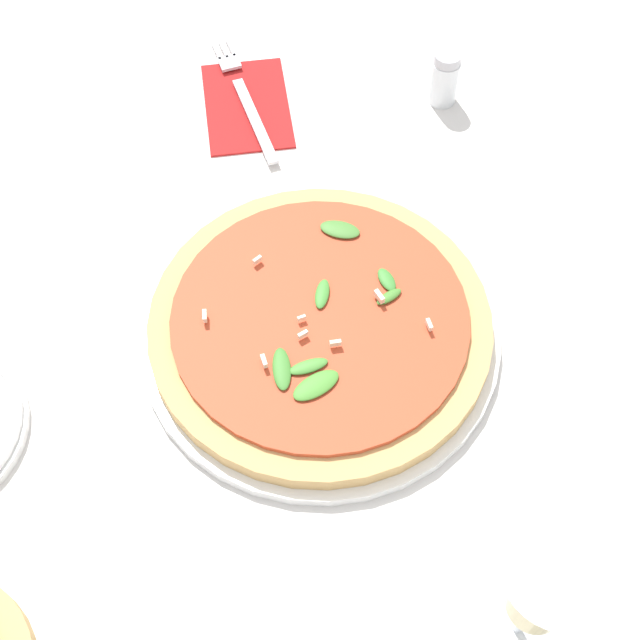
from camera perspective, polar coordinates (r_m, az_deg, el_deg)
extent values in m
plane|color=silver|center=(0.87, -2.56, 0.38)|extent=(6.00, 6.00, 0.00)
cylinder|color=white|center=(0.85, 0.00, -0.87)|extent=(0.34, 0.34, 0.01)
cylinder|color=tan|center=(0.84, 0.00, -0.33)|extent=(0.32, 0.32, 0.02)
cylinder|color=#C64728|center=(0.83, 0.00, 0.11)|extent=(0.28, 0.28, 0.01)
ellipsoid|color=#488D35|center=(0.80, -0.74, -2.98)|extent=(0.02, 0.04, 0.01)
ellipsoid|color=#488E31|center=(0.79, -0.26, -4.20)|extent=(0.04, 0.05, 0.01)
ellipsoid|color=#468330|center=(0.84, 4.44, 1.50)|extent=(0.02, 0.03, 0.01)
ellipsoid|color=#3F8835|center=(0.85, 4.29, 2.59)|extent=(0.03, 0.02, 0.01)
ellipsoid|color=#438D35|center=(0.84, 0.14, 1.69)|extent=(0.04, 0.03, 0.01)
ellipsoid|color=#408330|center=(0.80, -2.47, -3.14)|extent=(0.05, 0.02, 0.01)
ellipsoid|color=#488234|center=(0.88, 1.29, 5.81)|extent=(0.04, 0.05, 0.01)
cube|color=#EFE5C6|center=(0.80, 1.00, -1.48)|extent=(0.00, 0.01, 0.01)
cube|color=#EFE5C6|center=(0.86, -4.04, 3.87)|extent=(0.01, 0.01, 0.01)
cube|color=#EFE5C6|center=(0.82, 7.00, -0.29)|extent=(0.01, 0.00, 0.01)
cube|color=#EFE5C6|center=(0.80, -3.61, -2.64)|extent=(0.01, 0.00, 0.01)
cube|color=#EFE5C6|center=(0.83, 3.81, 1.51)|extent=(0.01, 0.01, 0.01)
cube|color=#EFE5C6|center=(0.81, -1.11, -0.93)|extent=(0.01, 0.01, 0.01)
cube|color=#EFE5C6|center=(0.83, -7.39, 0.26)|extent=(0.01, 0.01, 0.01)
cube|color=#EFE5C6|center=(0.82, -1.19, 0.14)|extent=(0.00, 0.01, 0.00)
cylinder|color=white|center=(0.77, 12.48, -18.73)|extent=(0.07, 0.07, 0.00)
cylinder|color=white|center=(0.73, 12.96, -18.10)|extent=(0.01, 0.01, 0.06)
cone|color=white|center=(0.67, 14.18, -16.48)|extent=(0.08, 0.08, 0.08)
cylinder|color=beige|center=(0.69, 13.77, -17.03)|extent=(0.04, 0.04, 0.03)
cube|color=#B21E1E|center=(1.06, -4.70, 13.58)|extent=(0.15, 0.11, 0.01)
cube|color=silver|center=(1.03, -4.18, 12.62)|extent=(0.14, 0.03, 0.00)
cube|color=silver|center=(1.10, -5.82, 16.06)|extent=(0.02, 0.03, 0.00)
cube|color=silver|center=(1.13, -5.80, 17.07)|extent=(0.04, 0.01, 0.00)
cube|color=silver|center=(1.13, -6.26, 16.96)|extent=(0.04, 0.01, 0.00)
cube|color=silver|center=(1.12, -6.72, 16.85)|extent=(0.04, 0.01, 0.00)
cylinder|color=silver|center=(1.05, 7.94, 14.87)|extent=(0.03, 0.03, 0.06)
cylinder|color=#B7B7BF|center=(1.03, 8.17, 16.24)|extent=(0.03, 0.03, 0.01)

